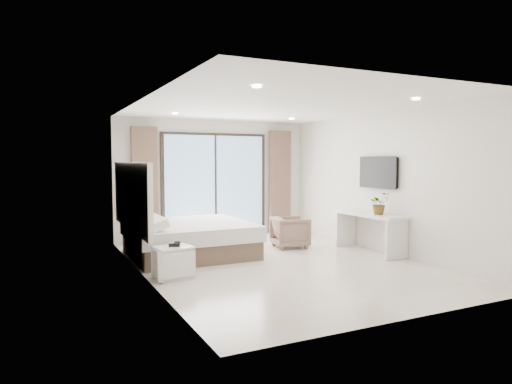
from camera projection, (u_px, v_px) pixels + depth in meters
ground at (279, 263)px, 7.92m from camera, size 6.20×6.20×0.00m
room_shell at (247, 171)px, 8.52m from camera, size 4.62×6.22×2.72m
bed at (189, 238)px, 8.53m from camera, size 2.20×2.09×0.75m
nightstand at (173, 262)px, 6.88m from camera, size 0.59×0.51×0.48m
phone at (174, 244)px, 6.88m from camera, size 0.20×0.18×0.06m
console_desk at (369, 223)px, 8.82m from camera, size 0.52×1.65×0.77m
plant at (379, 206)px, 8.56m from camera, size 0.40×0.44×0.32m
armchair at (290, 231)px, 9.33m from camera, size 0.74×0.77×0.69m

